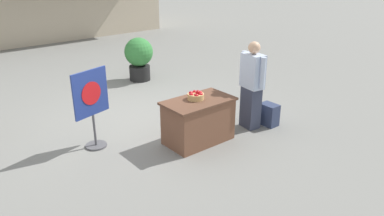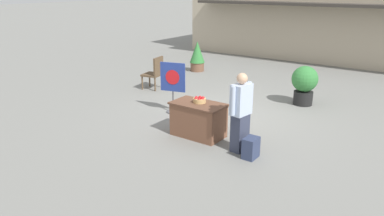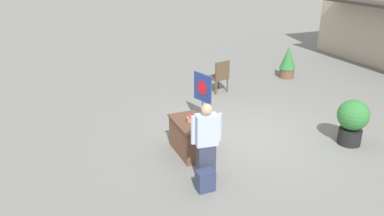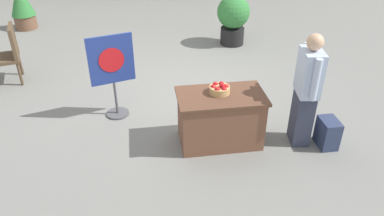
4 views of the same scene
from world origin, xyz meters
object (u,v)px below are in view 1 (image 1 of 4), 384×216
at_px(apple_basket, 196,96).
at_px(person_visitor, 252,85).
at_px(potted_plant_near_right, 139,57).
at_px(display_table, 198,121).
at_px(backpack, 269,115).
at_px(poster_board, 92,105).

bearing_deg(apple_basket, person_visitor, -10.77).
bearing_deg(apple_basket, potted_plant_near_right, 73.07).
bearing_deg(display_table, apple_basket, 102.91).
height_order(person_visitor, backpack, person_visitor).
xyz_separation_m(apple_basket, poster_board, (-1.46, 0.89, -0.07)).
bearing_deg(apple_basket, backpack, -14.54).
bearing_deg(potted_plant_near_right, display_table, -106.50).
xyz_separation_m(poster_board, potted_plant_near_right, (2.55, 2.69, -0.14)).
relative_size(person_visitor, backpack, 3.87).
xyz_separation_m(person_visitor, backpack, (0.35, -0.17, -0.62)).
xyz_separation_m(display_table, potted_plant_near_right, (1.08, 3.63, 0.24)).
distance_m(display_table, apple_basket, 0.45).
height_order(display_table, potted_plant_near_right, potted_plant_near_right).
bearing_deg(potted_plant_near_right, apple_basket, -106.93).
distance_m(backpack, poster_board, 3.26).
relative_size(display_table, poster_board, 0.89).
distance_m(apple_basket, potted_plant_near_right, 3.74).
bearing_deg(backpack, display_table, 167.41).
relative_size(display_table, potted_plant_near_right, 1.09).
bearing_deg(apple_basket, poster_board, 148.71).
distance_m(apple_basket, person_visitor, 1.16).
bearing_deg(poster_board, backpack, 51.26).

